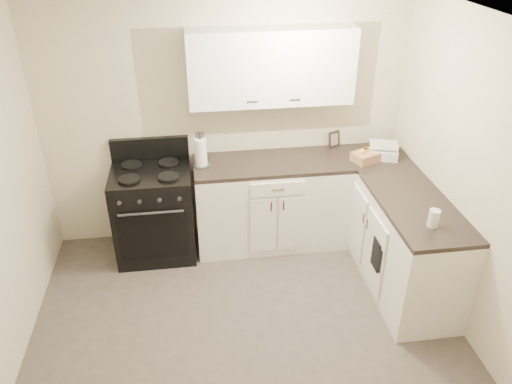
{
  "coord_description": "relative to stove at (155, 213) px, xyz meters",
  "views": [
    {
      "loc": [
        -0.35,
        -2.85,
        3.12
      ],
      "look_at": [
        0.17,
        0.85,
        0.98
      ],
      "focal_mm": 35.0,
      "sensor_mm": 36.0,
      "label": 1
    }
  ],
  "objects": [
    {
      "name": "floor",
      "position": [
        0.77,
        -1.48,
        -0.46
      ],
      "size": [
        3.6,
        3.6,
        0.0
      ],
      "primitive_type": "plane",
      "color": "#473F38",
      "rests_on": "ground"
    },
    {
      "name": "ceiling",
      "position": [
        0.77,
        -1.48,
        2.04
      ],
      "size": [
        3.6,
        3.6,
        0.0
      ],
      "primitive_type": "plane",
      "color": "white",
      "rests_on": "wall_back"
    },
    {
      "name": "wall_back",
      "position": [
        0.77,
        0.32,
        0.79
      ],
      "size": [
        3.6,
        0.0,
        3.6
      ],
      "primitive_type": "plane",
      "rotation": [
        1.57,
        0.0,
        0.0
      ],
      "color": "beige",
      "rests_on": "ground"
    },
    {
      "name": "wall_right",
      "position": [
        2.57,
        -1.48,
        0.79
      ],
      "size": [
        0.0,
        3.6,
        3.6
      ],
      "primitive_type": "plane",
      "rotation": [
        1.57,
        0.0,
        -1.57
      ],
      "color": "beige",
      "rests_on": "ground"
    },
    {
      "name": "base_cabinets_back",
      "position": [
        1.19,
        0.02,
        -0.01
      ],
      "size": [
        1.55,
        0.6,
        0.9
      ],
      "primitive_type": "cube",
      "color": "white",
      "rests_on": "floor"
    },
    {
      "name": "base_cabinets_right",
      "position": [
        2.27,
        -0.63,
        -0.01
      ],
      "size": [
        0.6,
        1.9,
        0.9
      ],
      "primitive_type": "cube",
      "color": "white",
      "rests_on": "floor"
    },
    {
      "name": "countertop_back",
      "position": [
        1.19,
        0.02,
        0.46
      ],
      "size": [
        1.55,
        0.6,
        0.04
      ],
      "primitive_type": "cube",
      "color": "black",
      "rests_on": "base_cabinets_back"
    },
    {
      "name": "countertop_right",
      "position": [
        2.27,
        -0.63,
        0.46
      ],
      "size": [
        0.6,
        1.9,
        0.04
      ],
      "primitive_type": "cube",
      "color": "black",
      "rests_on": "base_cabinets_right"
    },
    {
      "name": "upper_cabinets",
      "position": [
        1.19,
        0.18,
        1.38
      ],
      "size": [
        1.55,
        0.3,
        0.7
      ],
      "primitive_type": "cube",
      "color": "white",
      "rests_on": "wall_back"
    },
    {
      "name": "stove",
      "position": [
        0.0,
        0.0,
        0.0
      ],
      "size": [
        0.77,
        0.66,
        0.93
      ],
      "primitive_type": "cube",
      "color": "black",
      "rests_on": "floor"
    },
    {
      "name": "knife_block",
      "position": [
        0.5,
        0.06,
        0.61
      ],
      "size": [
        0.12,
        0.1,
        0.25
      ],
      "primitive_type": "cube",
      "rotation": [
        0.0,
        0.0,
        0.02
      ],
      "color": "tan",
      "rests_on": "countertop_back"
    },
    {
      "name": "paper_towel",
      "position": [
        0.5,
        0.03,
        0.62
      ],
      "size": [
        0.13,
        0.13,
        0.28
      ],
      "primitive_type": "cylinder",
      "rotation": [
        0.0,
        0.0,
        0.15
      ],
      "color": "white",
      "rests_on": "countertop_back"
    },
    {
      "name": "picture_frame",
      "position": [
        1.89,
        0.28,
        0.56
      ],
      "size": [
        0.14,
        0.09,
        0.17
      ],
      "primitive_type": "cube",
      "rotation": [
        -0.14,
        0.0,
        0.42
      ],
      "color": "black",
      "rests_on": "countertop_back"
    },
    {
      "name": "wicker_basket",
      "position": [
        2.12,
        -0.09,
        0.53
      ],
      "size": [
        0.33,
        0.28,
        0.09
      ],
      "primitive_type": "cube",
      "rotation": [
        0.0,
        0.0,
        0.4
      ],
      "color": "#A5794E",
      "rests_on": "countertop_right"
    },
    {
      "name": "countertop_grill",
      "position": [
        2.31,
        -0.02,
        0.53
      ],
      "size": [
        0.33,
        0.32,
        0.1
      ],
      "primitive_type": "cube",
      "rotation": [
        0.0,
        0.0,
        -0.31
      ],
      "color": "white",
      "rests_on": "countertop_right"
    },
    {
      "name": "glass_jar",
      "position": [
        2.25,
        -1.28,
        0.55
      ],
      "size": [
        0.1,
        0.1,
        0.14
      ],
      "primitive_type": "cylinder",
      "rotation": [
        0.0,
        0.0,
        0.13
      ],
      "color": "silver",
      "rests_on": "countertop_right"
    },
    {
      "name": "oven_mitt_near",
      "position": [
        1.95,
        -1.06,
        0.03
      ],
      "size": [
        0.02,
        0.13,
        0.23
      ],
      "primitive_type": "cube",
      "color": "black",
      "rests_on": "base_cabinets_right"
    },
    {
      "name": "oven_mitt_far",
      "position": [
        1.95,
        -1.0,
        0.03
      ],
      "size": [
        0.02,
        0.16,
        0.28
      ],
      "primitive_type": "cube",
      "color": "black",
      "rests_on": "base_cabinets_right"
    }
  ]
}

